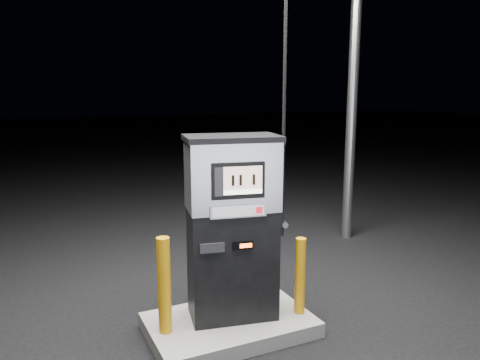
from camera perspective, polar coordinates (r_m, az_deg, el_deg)
name	(u,v)px	position (r m, az deg, el deg)	size (l,w,h in m)	color
ground	(230,332)	(4.93, -1.27, -18.01)	(80.00, 80.00, 0.00)	black
pump_island	(230,325)	(4.90, -1.28, -17.25)	(1.60, 1.00, 0.15)	slate
fuel_dispenser	(233,226)	(4.58, -0.91, -5.60)	(1.05, 0.70, 3.77)	black
bollard_left	(164,285)	(4.48, -9.22, -12.58)	(0.12, 0.12, 0.92)	#C9860B
bollard_right	(300,276)	(4.84, 7.33, -11.51)	(0.11, 0.11, 0.79)	#C9860B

